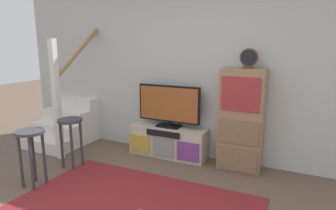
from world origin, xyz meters
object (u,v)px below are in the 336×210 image
media_console (168,142)px  television (169,105)px  side_cabinet (241,120)px  bar_stool_far (71,131)px  desk_clock (249,58)px  bar_stool_near (31,145)px

media_console → television: size_ratio=1.21×
side_cabinet → bar_stool_far: side_cabinet is taller
media_console → desk_clock: size_ratio=4.63×
side_cabinet → television: bearing=179.3°
television → bar_stool_near: 1.96m
side_cabinet → bar_stool_far: bearing=-155.9°
media_console → bar_stool_far: bearing=-137.9°
television → bar_stool_far: television is taller
side_cabinet → bar_stool_near: (-2.18, -1.61, -0.17)m
media_console → bar_stool_near: 1.95m
bar_stool_near → desk_clock: bearing=35.4°
desk_clock → bar_stool_near: bearing=-144.6°
media_console → desk_clock: desk_clock is taller
desk_clock → bar_stool_far: (-2.22, -0.95, -1.02)m
media_console → side_cabinet: 1.20m
television → side_cabinet: 1.11m
side_cabinet → desk_clock: desk_clock is taller
television → desk_clock: (1.16, -0.03, 0.73)m
television → bar_stool_far: size_ratio=1.42×
television → bar_stool_near: size_ratio=1.40×
media_console → bar_stool_far: 1.46m
media_console → television: television is taller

